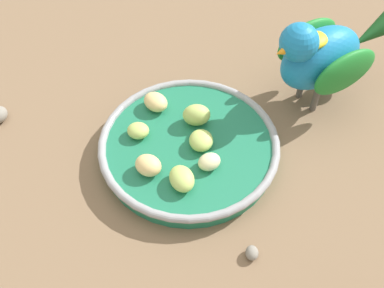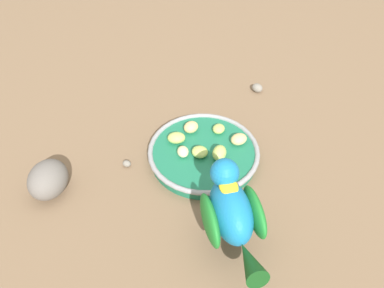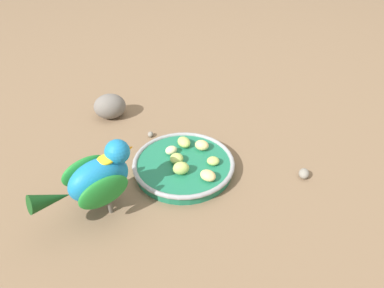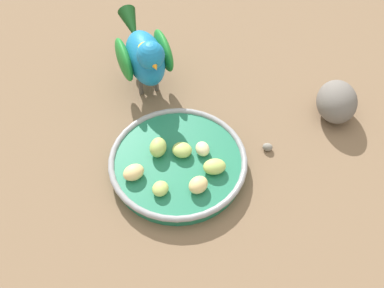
{
  "view_description": "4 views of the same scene",
  "coord_description": "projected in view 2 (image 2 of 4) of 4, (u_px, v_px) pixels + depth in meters",
  "views": [
    {
      "loc": [
        0.41,
        0.1,
        0.5
      ],
      "look_at": [
        0.05,
        0.03,
        0.05
      ],
      "focal_mm": 43.64,
      "sensor_mm": 36.0,
      "label": 1
    },
    {
      "loc": [
        -0.24,
        0.55,
        0.63
      ],
      "look_at": [
        0.05,
        0.03,
        0.04
      ],
      "focal_mm": 37.3,
      "sensor_mm": 36.0,
      "label": 2
    },
    {
      "loc": [
        -0.61,
        -0.04,
        0.55
      ],
      "look_at": [
        0.04,
        0.0,
        0.07
      ],
      "focal_mm": 33.04,
      "sensor_mm": 36.0,
      "label": 3
    },
    {
      "loc": [
        0.24,
        -0.42,
        0.69
      ],
      "look_at": [
        0.05,
        0.04,
        0.06
      ],
      "focal_mm": 45.03,
      "sensor_mm": 36.0,
      "label": 4
    }
  ],
  "objects": [
    {
      "name": "apple_piece_2",
      "position": [
        200.0,
        152.0,
        0.84
      ],
      "size": [
        0.04,
        0.04,
        0.02
      ],
      "primitive_type": "ellipsoid",
      "rotation": [
        0.0,
        0.0,
        0.18
      ],
      "color": "#B2CC66",
      "rests_on": "feeding_bowl"
    },
    {
      "name": "apple_piece_3",
      "position": [
        219.0,
        153.0,
        0.83
      ],
      "size": [
        0.04,
        0.04,
        0.03
      ],
      "primitive_type": "ellipsoid",
      "rotation": [
        0.0,
        0.0,
        4.93
      ],
      "color": "#B2CC66",
      "rests_on": "feeding_bowl"
    },
    {
      "name": "apple_piece_1",
      "position": [
        176.0,
        138.0,
        0.87
      ],
      "size": [
        0.05,
        0.05,
        0.02
      ],
      "primitive_type": "ellipsoid",
      "rotation": [
        0.0,
        0.0,
        3.69
      ],
      "color": "#B2CC66",
      "rests_on": "feeding_bowl"
    },
    {
      "name": "pebble_0",
      "position": [
        257.0,
        88.0,
        1.03
      ],
      "size": [
        0.03,
        0.03,
        0.02
      ],
      "primitive_type": "ellipsoid",
      "rotation": [
        0.0,
        0.0,
        6.08
      ],
      "color": "gray",
      "rests_on": "ground_plane"
    },
    {
      "name": "apple_piece_5",
      "position": [
        183.0,
        152.0,
        0.84
      ],
      "size": [
        0.04,
        0.04,
        0.02
      ],
      "primitive_type": "ellipsoid",
      "rotation": [
        0.0,
        0.0,
        5.39
      ],
      "color": "beige",
      "rests_on": "feeding_bowl"
    },
    {
      "name": "rock_large",
      "position": [
        48.0,
        179.0,
        0.78
      ],
      "size": [
        0.1,
        0.11,
        0.07
      ],
      "primitive_type": "ellipsoid",
      "rotation": [
        0.0,
        0.0,
        1.88
      ],
      "color": "slate",
      "rests_on": "ground_plane"
    },
    {
      "name": "apple_piece_4",
      "position": [
        239.0,
        139.0,
        0.86
      ],
      "size": [
        0.04,
        0.05,
        0.02
      ],
      "primitive_type": "ellipsoid",
      "rotation": [
        0.0,
        0.0,
        4.14
      ],
      "color": "#E5C67F",
      "rests_on": "feeding_bowl"
    },
    {
      "name": "pebble_1",
      "position": [
        127.0,
        164.0,
        0.85
      ],
      "size": [
        0.02,
        0.02,
        0.01
      ],
      "primitive_type": "ellipsoid",
      "rotation": [
        0.0,
        0.0,
        3.31
      ],
      "color": "gray",
      "rests_on": "ground_plane"
    },
    {
      "name": "parrot",
      "position": [
        232.0,
        211.0,
        0.66
      ],
      "size": [
        0.17,
        0.18,
        0.15
      ],
      "rotation": [
        0.0,
        0.0,
        -0.84
      ],
      "color": "#59544C",
      "rests_on": "ground_plane"
    },
    {
      "name": "ground_plane",
      "position": [
        219.0,
        156.0,
        0.87
      ],
      "size": [
        4.0,
        4.0,
        0.0
      ],
      "primitive_type": "plane",
      "color": "#7A6047"
    },
    {
      "name": "feeding_bowl",
      "position": [
        204.0,
        153.0,
        0.86
      ],
      "size": [
        0.24,
        0.24,
        0.03
      ],
      "color": "#1E7251",
      "rests_on": "ground_plane"
    },
    {
      "name": "apple_piece_6",
      "position": [
        219.0,
        129.0,
        0.89
      ],
      "size": [
        0.03,
        0.03,
        0.02
      ],
      "primitive_type": "ellipsoid",
      "rotation": [
        0.0,
        0.0,
        1.58
      ],
      "color": "#B2CC66",
      "rests_on": "feeding_bowl"
    },
    {
      "name": "apple_piece_0",
      "position": [
        191.0,
        127.0,
        0.89
      ],
      "size": [
        0.04,
        0.04,
        0.02
      ],
      "primitive_type": "ellipsoid",
      "rotation": [
        0.0,
        0.0,
        4.35
      ],
      "color": "#E5C67F",
      "rests_on": "feeding_bowl"
    }
  ]
}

